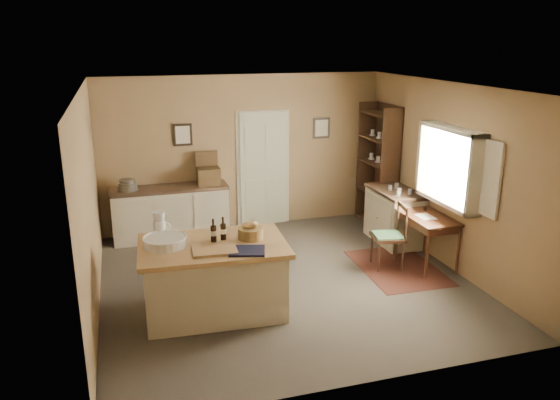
# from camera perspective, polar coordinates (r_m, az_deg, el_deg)

# --- Properties ---
(ground) EXTENTS (5.00, 5.00, 0.00)m
(ground) POSITION_cam_1_polar(r_m,az_deg,el_deg) (7.80, 0.50, -8.43)
(ground) COLOR #4F473C
(ground) RESTS_ON ground
(wall_back) EXTENTS (5.00, 0.10, 2.70)m
(wall_back) POSITION_cam_1_polar(r_m,az_deg,el_deg) (9.68, -3.83, 4.98)
(wall_back) COLOR brown
(wall_back) RESTS_ON ground
(wall_front) EXTENTS (5.00, 0.10, 2.70)m
(wall_front) POSITION_cam_1_polar(r_m,az_deg,el_deg) (5.12, 8.82, -6.06)
(wall_front) COLOR brown
(wall_front) RESTS_ON ground
(wall_left) EXTENTS (0.10, 5.00, 2.70)m
(wall_left) POSITION_cam_1_polar(r_m,az_deg,el_deg) (7.04, -19.33, -0.45)
(wall_left) COLOR brown
(wall_left) RESTS_ON ground
(wall_right) EXTENTS (0.10, 5.00, 2.70)m
(wall_right) POSITION_cam_1_polar(r_m,az_deg,el_deg) (8.38, 17.11, 2.43)
(wall_right) COLOR brown
(wall_right) RESTS_ON ground
(ceiling) EXTENTS (5.00, 5.00, 0.00)m
(ceiling) POSITION_cam_1_polar(r_m,az_deg,el_deg) (7.08, 0.56, 11.75)
(ceiling) COLOR silver
(ceiling) RESTS_ON wall_back
(door) EXTENTS (0.97, 0.06, 2.11)m
(door) POSITION_cam_1_polar(r_m,az_deg,el_deg) (9.79, -1.76, 3.38)
(door) COLOR beige
(door) RESTS_ON ground
(framed_prints) EXTENTS (2.82, 0.02, 0.38)m
(framed_prints) POSITION_cam_1_polar(r_m,az_deg,el_deg) (9.63, -2.68, 7.19)
(framed_prints) COLOR black
(framed_prints) RESTS_ON ground
(window) EXTENTS (0.25, 1.99, 1.12)m
(window) POSITION_cam_1_polar(r_m,az_deg,el_deg) (8.13, 17.54, 3.42)
(window) COLOR beige
(window) RESTS_ON ground
(work_island) EXTENTS (1.84, 1.26, 1.20)m
(work_island) POSITION_cam_1_polar(r_m,az_deg,el_deg) (6.84, -7.00, -7.88)
(work_island) COLOR beige
(work_island) RESTS_ON ground
(sideboard) EXTENTS (1.95, 0.55, 1.18)m
(sideboard) POSITION_cam_1_polar(r_m,az_deg,el_deg) (9.41, -11.31, -1.12)
(sideboard) COLOR beige
(sideboard) RESTS_ON ground
(rug) EXTENTS (1.16, 1.64, 0.01)m
(rug) POSITION_cam_1_polar(r_m,az_deg,el_deg) (8.39, 12.21, -6.92)
(rug) COLOR #411D15
(rug) RESTS_ON ground
(writing_desk) EXTENTS (0.59, 0.96, 0.82)m
(writing_desk) POSITION_cam_1_polar(r_m,az_deg,el_deg) (8.37, 15.20, -2.28)
(writing_desk) COLOR #391E11
(writing_desk) RESTS_ON ground
(desk_chair) EXTENTS (0.51, 0.51, 0.95)m
(desk_chair) POSITION_cam_1_polar(r_m,az_deg,el_deg) (8.22, 11.19, -3.80)
(desk_chair) COLOR #311D12
(desk_chair) RESTS_ON ground
(right_cabinet) EXTENTS (0.62, 1.11, 0.99)m
(right_cabinet) POSITION_cam_1_polar(r_m,az_deg,el_deg) (9.26, 11.85, -1.60)
(right_cabinet) COLOR beige
(right_cabinet) RESTS_ON ground
(shelving_unit) EXTENTS (0.37, 0.98, 2.18)m
(shelving_unit) POSITION_cam_1_polar(r_m,az_deg,el_deg) (9.94, 10.42, 3.52)
(shelving_unit) COLOR #311D12
(shelving_unit) RESTS_ON ground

